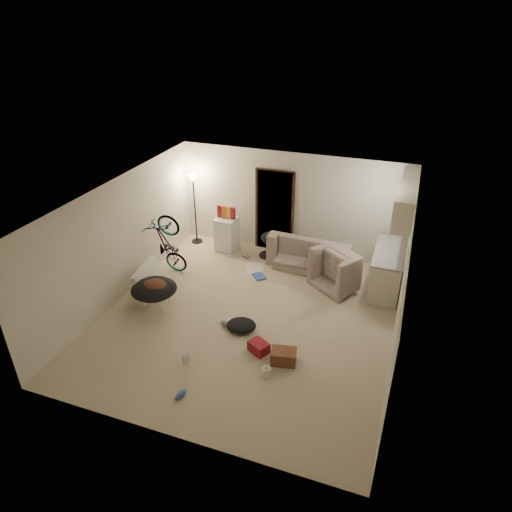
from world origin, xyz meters
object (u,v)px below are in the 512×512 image
(floor_lamp, at_px, (194,194))
(mini_fridge, at_px, (227,234))
(drink_case_b, at_px, (259,347))
(kitchen_counter, at_px, (387,271))
(bicycle, at_px, (169,257))
(saucer_chair, at_px, (155,293))
(sofa, at_px, (310,254))
(drink_case_a, at_px, (284,356))
(juicer, at_px, (267,371))
(armchair, at_px, (345,271))
(tv_box, at_px, (147,280))

(floor_lamp, bearing_deg, mini_fridge, -6.43)
(mini_fridge, distance_m, drink_case_b, 4.00)
(kitchen_counter, relative_size, mini_fridge, 1.79)
(bicycle, relative_size, saucer_chair, 1.69)
(sofa, height_order, drink_case_a, sofa)
(sofa, height_order, mini_fridge, mini_fridge)
(floor_lamp, relative_size, drink_case_a, 4.21)
(floor_lamp, relative_size, mini_fridge, 2.16)
(sofa, bearing_deg, kitchen_counter, 168.44)
(floor_lamp, bearing_deg, drink_case_b, -50.16)
(saucer_chair, bearing_deg, juicer, -21.25)
(sofa, xyz_separation_m, bicycle, (-2.96, -1.41, 0.12))
(floor_lamp, height_order, armchair, floor_lamp)
(mini_fridge, bearing_deg, tv_box, -104.37)
(kitchen_counter, distance_m, armchair, 0.87)
(bicycle, xyz_separation_m, mini_fridge, (0.79, 1.51, 0.02))
(floor_lamp, distance_m, saucer_chair, 3.17)
(bicycle, relative_size, juicer, 6.97)
(floor_lamp, bearing_deg, bicycle, -86.45)
(mini_fridge, xyz_separation_m, tv_box, (-0.79, -2.44, -0.10))
(kitchen_counter, distance_m, bicycle, 4.83)
(sofa, xyz_separation_m, drink_case_a, (0.37, -3.43, -0.16))
(saucer_chair, relative_size, tv_box, 0.93)
(floor_lamp, height_order, kitchen_counter, floor_lamp)
(saucer_chair, bearing_deg, floor_lamp, 100.35)
(mini_fridge, xyz_separation_m, juicer, (2.37, -3.93, -0.33))
(floor_lamp, distance_m, juicer, 5.32)
(mini_fridge, xyz_separation_m, saucer_chair, (-0.34, -2.88, -0.04))
(mini_fridge, relative_size, drink_case_a, 1.95)
(tv_box, relative_size, drink_case_a, 2.28)
(armchair, distance_m, juicer, 3.34)
(bicycle, height_order, drink_case_a, bicycle)
(kitchen_counter, bearing_deg, saucer_chair, -151.48)
(kitchen_counter, bearing_deg, bicycle, -168.52)
(bicycle, relative_size, drink_case_a, 3.56)
(sofa, height_order, armchair, armchair)
(armchair, bearing_deg, drink_case_a, 115.25)
(saucer_chair, bearing_deg, tv_box, 135.22)
(floor_lamp, bearing_deg, kitchen_counter, -7.66)
(bicycle, bearing_deg, drink_case_a, -121.19)
(mini_fridge, height_order, drink_case_a, mini_fridge)
(kitchen_counter, xyz_separation_m, tv_box, (-4.73, -1.89, -0.12))
(mini_fridge, relative_size, drink_case_b, 2.44)
(drink_case_a, bearing_deg, sofa, 85.12)
(armchair, xyz_separation_m, saucer_chair, (-3.43, -2.20, 0.05))
(armchair, xyz_separation_m, drink_case_b, (-1.04, -2.74, -0.23))
(sofa, distance_m, armchair, 1.08)
(floor_lamp, height_order, sofa, floor_lamp)
(saucer_chair, relative_size, drink_case_b, 2.64)
(kitchen_counter, xyz_separation_m, drink_case_a, (-1.40, -2.98, -0.32))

